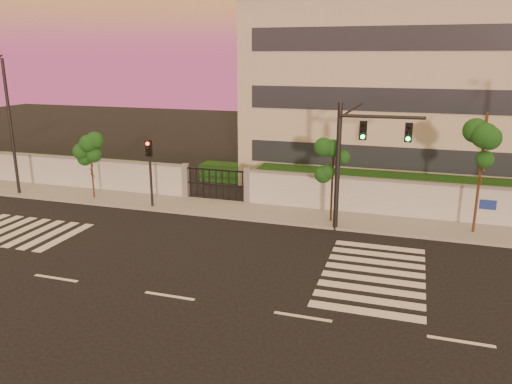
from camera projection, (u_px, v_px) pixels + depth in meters
The scene contains 12 objects.
ground at pixel (170, 296), 18.34m from camera, with size 120.00×120.00×0.00m, color black.
sidewalk at pixel (256, 212), 27.97m from camera, with size 60.00×3.00×0.15m, color gray.
perimeter_wall at pixel (265, 188), 29.06m from camera, with size 60.00×0.36×2.20m.
hedge_row at pixel (294, 183), 31.33m from camera, with size 41.00×4.25×1.80m.
institutional_building at pixel (431, 91), 34.29m from camera, with size 24.40×12.40×12.25m.
road_markings at pixel (177, 253), 22.25m from camera, with size 57.00×7.62×0.02m.
street_tree_c at pixel (91, 151), 29.82m from camera, with size 1.30×1.03×4.11m.
street_tree_d at pixel (333, 162), 25.45m from camera, with size 1.38×1.10×4.44m.
street_tree_e at pixel (484, 146), 23.47m from camera, with size 1.64×1.30×6.01m.
traffic_signal_main at pixel (355, 152), 24.03m from camera, with size 4.05×0.44×6.40m.
traffic_signal_secondary at pixel (150, 165), 28.12m from camera, with size 0.32×0.32×4.08m.
streetlight_west at pixel (8, 120), 30.14m from camera, with size 0.53×2.12×8.80m.
Camera 1 is at (8.08, -14.92, 8.56)m, focal length 35.00 mm.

